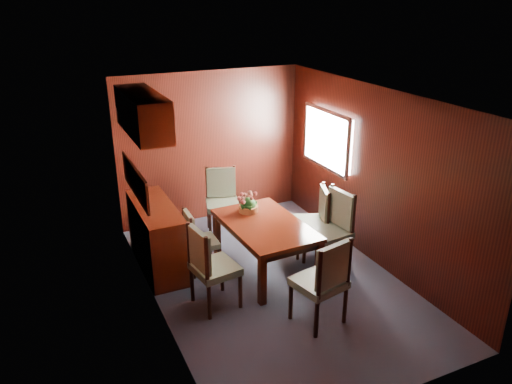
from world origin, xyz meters
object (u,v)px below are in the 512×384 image
chair_left_near (209,263)px  chair_head (325,278)px  chair_right_near (333,225)px  flower_centerpiece (248,202)px  dining_table (265,230)px  sideboard (157,236)px

chair_left_near → chair_head: size_ratio=0.98×
chair_right_near → flower_centerpiece: chair_right_near is taller
dining_table → chair_right_near: bearing=-18.2°
sideboard → chair_left_near: 1.23m
sideboard → flower_centerpiece: size_ratio=4.85×
sideboard → flower_centerpiece: bearing=-12.5°
chair_right_near → flower_centerpiece: size_ratio=3.75×
chair_left_near → chair_right_near: bearing=88.8°
chair_head → chair_right_near: bearing=40.8°
dining_table → flower_centerpiece: bearing=93.5°
dining_table → chair_head: 1.34m
chair_left_near → flower_centerpiece: chair_left_near is taller
dining_table → sideboard: bearing=148.7°
dining_table → chair_right_near: chair_right_near is taller
sideboard → flower_centerpiece: flower_centerpiece is taller
chair_head → chair_left_near: bearing=128.0°
sideboard → chair_head: size_ratio=1.30×
chair_head → flower_centerpiece: size_ratio=3.72×
chair_head → flower_centerpiece: 1.79m
chair_right_near → chair_head: bearing=136.2°
sideboard → chair_head: chair_head is taller
sideboard → dining_table: sideboard is taller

